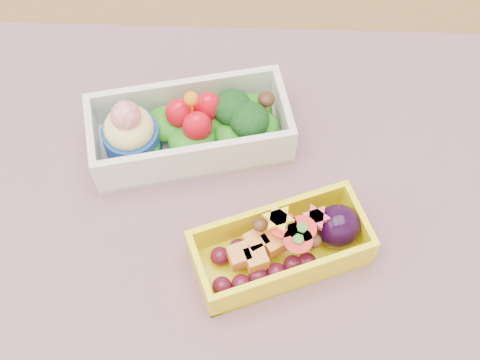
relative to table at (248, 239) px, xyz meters
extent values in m
cube|color=brown|center=(0.00, 0.00, 0.08)|extent=(1.20, 0.80, 0.04)
cube|color=#8F6369|center=(-0.02, -0.01, 0.10)|extent=(0.64, 0.54, 0.00)
cube|color=silver|center=(-0.04, 0.06, 0.13)|extent=(0.19, 0.08, 0.05)
ellipsoid|color=green|center=(-0.04, 0.06, 0.12)|extent=(0.17, 0.07, 0.02)
cylinder|color=navy|center=(-0.10, 0.06, 0.13)|extent=(0.05, 0.05, 0.03)
sphere|color=red|center=(-0.10, 0.06, 0.16)|extent=(0.03, 0.03, 0.03)
ellipsoid|color=red|center=(-0.05, 0.07, 0.14)|extent=(0.03, 0.02, 0.03)
ellipsoid|color=red|center=(-0.04, 0.05, 0.14)|extent=(0.03, 0.02, 0.03)
ellipsoid|color=red|center=(-0.03, 0.07, 0.14)|extent=(0.03, 0.02, 0.03)
sphere|color=orange|center=(-0.04, 0.06, 0.17)|extent=(0.01, 0.01, 0.01)
ellipsoid|color=black|center=(0.00, 0.07, 0.14)|extent=(0.04, 0.04, 0.03)
ellipsoid|color=black|center=(0.01, 0.05, 0.14)|extent=(0.04, 0.04, 0.03)
ellipsoid|color=#3F2111|center=(0.03, 0.07, 0.15)|extent=(0.02, 0.02, 0.01)
cube|color=yellow|center=(0.01, -0.07, 0.12)|extent=(0.16, 0.09, 0.04)
ellipsoid|color=#4D0E22|center=(-0.02, -0.08, 0.12)|extent=(0.08, 0.05, 0.02)
cube|color=orange|center=(-0.01, -0.07, 0.13)|extent=(0.04, 0.04, 0.02)
cone|color=red|center=(0.02, -0.06, 0.14)|extent=(0.03, 0.03, 0.02)
cone|color=red|center=(0.03, -0.07, 0.14)|extent=(0.03, 0.03, 0.02)
cone|color=red|center=(0.03, -0.08, 0.14)|extent=(0.03, 0.03, 0.02)
cylinder|color=yellow|center=(0.01, -0.05, 0.15)|extent=(0.03, 0.03, 0.01)
cylinder|color=#E53F5B|center=(0.05, -0.06, 0.14)|extent=(0.02, 0.02, 0.01)
ellipsoid|color=#3F2111|center=(0.00, -0.06, 0.13)|extent=(0.01, 0.01, 0.01)
ellipsoid|color=#3F2111|center=(0.04, -0.07, 0.13)|extent=(0.01, 0.01, 0.01)
ellipsoid|color=black|center=(0.07, -0.06, 0.13)|extent=(0.04, 0.04, 0.04)
camera|label=1|loc=(-0.06, -0.29, 0.63)|focal=49.30mm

